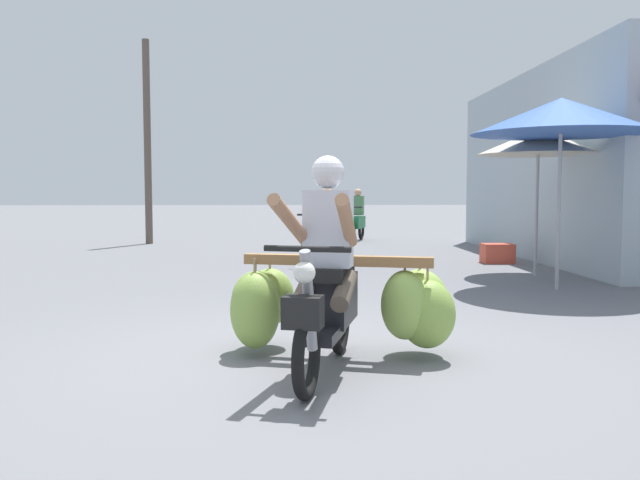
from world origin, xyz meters
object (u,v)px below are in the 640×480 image
at_px(market_umbrella_near_shop, 561,116).
at_px(motorbike_distant_ahead_left, 358,220).
at_px(motorbike_distant_ahead_right, 326,233).
at_px(utility_pole, 147,143).
at_px(produce_crate, 497,253).
at_px(motorbike_main_loaded, 338,297).
at_px(market_umbrella_further_along, 538,142).

bearing_deg(market_umbrella_near_shop, motorbike_distant_ahead_left, 101.80).
bearing_deg(motorbike_distant_ahead_right, motorbike_distant_ahead_left, 78.84).
bearing_deg(utility_pole, motorbike_distant_ahead_right, -49.40).
bearing_deg(utility_pole, produce_crate, -32.96).
height_order(motorbike_distant_ahead_left, motorbike_distant_ahead_right, same).
bearing_deg(motorbike_main_loaded, utility_pole, 109.07).
bearing_deg(market_umbrella_further_along, produce_crate, 92.27).
distance_m(motorbike_main_loaded, motorbike_distant_ahead_left, 12.46).
height_order(motorbike_main_loaded, motorbike_distant_ahead_left, motorbike_main_loaded).
bearing_deg(utility_pole, market_umbrella_near_shop, -48.20).
distance_m(motorbike_main_loaded, produce_crate, 7.64).
height_order(market_umbrella_near_shop, utility_pole, utility_pole).
bearing_deg(motorbike_main_loaded, market_umbrella_near_shop, 48.09).
distance_m(motorbike_main_loaded, utility_pole, 12.50).
bearing_deg(market_umbrella_near_shop, utility_pole, 131.80).
bearing_deg(motorbike_main_loaded, motorbike_distant_ahead_right, 88.01).
xyz_separation_m(motorbike_main_loaded, market_umbrella_further_along, (3.48, 5.11, 1.60)).
xyz_separation_m(motorbike_distant_ahead_left, market_umbrella_near_shop, (1.84, -8.82, 1.75)).
bearing_deg(motorbike_distant_ahead_left, produce_crate, -69.70).
height_order(motorbike_distant_ahead_right, market_umbrella_near_shop, market_umbrella_near_shop).
distance_m(market_umbrella_near_shop, produce_crate, 3.91).
height_order(motorbike_distant_ahead_right, utility_pole, utility_pole).
bearing_deg(market_umbrella_near_shop, market_umbrella_further_along, 79.60).
distance_m(motorbike_distant_ahead_right, market_umbrella_near_shop, 4.65).
xyz_separation_m(motorbike_distant_ahead_left, market_umbrella_further_along, (2.13, -7.28, 1.53)).
distance_m(motorbike_distant_ahead_left, market_umbrella_further_along, 7.74).
relative_size(motorbike_distant_ahead_left, market_umbrella_further_along, 0.68).
bearing_deg(produce_crate, motorbike_distant_ahead_right, -177.41).
height_order(market_umbrella_near_shop, produce_crate, market_umbrella_near_shop).
relative_size(market_umbrella_further_along, produce_crate, 4.11).
xyz_separation_m(motorbike_distant_ahead_left, utility_pole, (-5.39, -0.73, 1.98)).
bearing_deg(motorbike_distant_ahead_left, market_umbrella_near_shop, -78.20).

